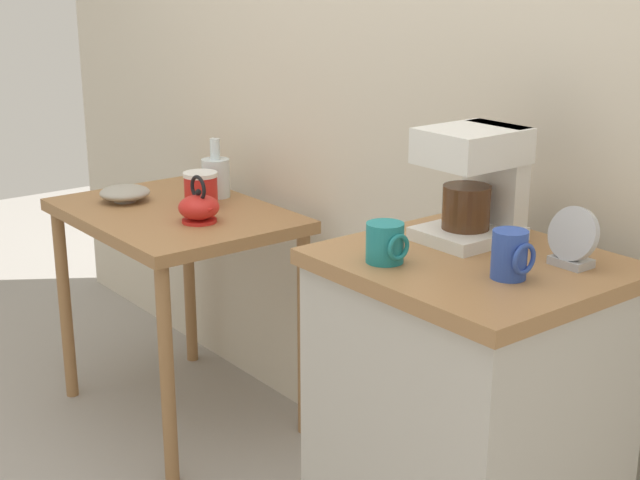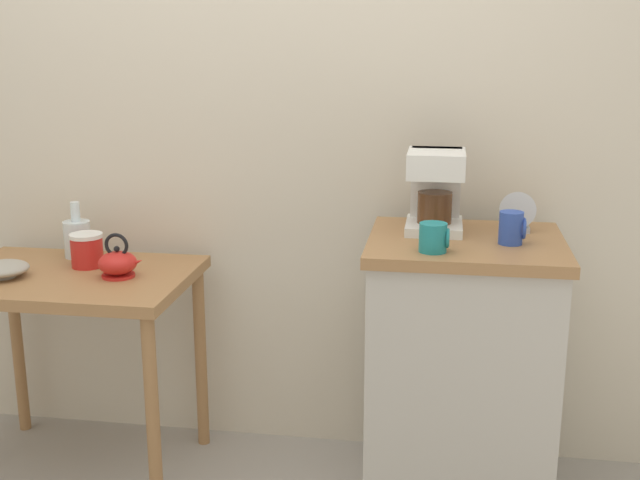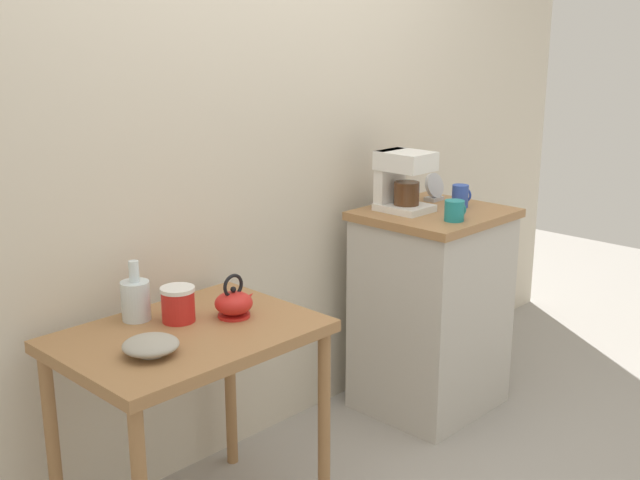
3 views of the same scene
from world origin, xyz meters
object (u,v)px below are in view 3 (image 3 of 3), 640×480
(teakettle, at_px, (234,303))
(coffee_maker, at_px, (401,178))
(table_clock, at_px, (434,188))
(bowl_stoneware, at_px, (151,345))
(mug_dark_teal, at_px, (455,211))
(canister_enamel, at_px, (178,304))
(mug_blue, at_px, (461,196))
(glass_carafe_vase, at_px, (136,299))

(teakettle, bearing_deg, coffee_maker, 6.42)
(teakettle, relative_size, coffee_maker, 0.61)
(teakettle, relative_size, table_clock, 1.24)
(bowl_stoneware, height_order, mug_dark_teal, mug_dark_teal)
(canister_enamel, height_order, mug_blue, mug_blue)
(teakettle, xyz_separation_m, table_clock, (1.31, 0.13, 0.18))
(coffee_maker, xyz_separation_m, mug_blue, (0.23, -0.15, -0.09))
(mug_blue, bearing_deg, teakettle, 178.49)
(teakettle, height_order, coffee_maker, coffee_maker)
(coffee_maker, bearing_deg, table_clock, 2.47)
(canister_enamel, bearing_deg, glass_carafe_vase, 127.85)
(bowl_stoneware, relative_size, mug_blue, 1.71)
(canister_enamel, relative_size, mug_dark_teal, 1.35)
(table_clock, bearing_deg, mug_dark_teal, -131.74)
(canister_enamel, distance_m, coffee_maker, 1.23)
(bowl_stoneware, xyz_separation_m, table_clock, (1.69, 0.20, 0.20))
(table_clock, bearing_deg, coffee_maker, -177.53)
(canister_enamel, bearing_deg, table_clock, 1.10)
(canister_enamel, height_order, table_clock, table_clock)
(glass_carafe_vase, xyz_separation_m, mug_blue, (1.53, -0.25, 0.15))
(bowl_stoneware, distance_m, canister_enamel, 0.28)
(glass_carafe_vase, distance_m, coffee_maker, 1.32)
(teakettle, xyz_separation_m, canister_enamel, (-0.16, 0.10, 0.01))
(bowl_stoneware, relative_size, glass_carafe_vase, 0.83)
(glass_carafe_vase, height_order, mug_dark_teal, mug_dark_teal)
(glass_carafe_vase, distance_m, canister_enamel, 0.15)
(glass_carafe_vase, xyz_separation_m, coffee_maker, (1.29, -0.10, 0.25))
(mug_blue, xyz_separation_m, table_clock, (0.03, 0.16, 0.01))
(bowl_stoneware, bearing_deg, coffee_maker, 7.37)
(mug_blue, relative_size, table_clock, 0.78)
(teakettle, distance_m, canister_enamel, 0.19)
(mug_blue, distance_m, table_clock, 0.17)
(canister_enamel, relative_size, table_clock, 0.93)
(teakettle, bearing_deg, canister_enamel, 147.26)
(glass_carafe_vase, height_order, table_clock, table_clock)
(mug_dark_teal, height_order, mug_blue, mug_blue)
(teakettle, xyz_separation_m, coffee_maker, (1.05, 0.12, 0.27))
(mug_dark_teal, xyz_separation_m, table_clock, (0.26, 0.29, 0.01))
(bowl_stoneware, relative_size, mug_dark_teal, 1.93)
(teakettle, distance_m, mug_blue, 1.29)
(table_clock, bearing_deg, glass_carafe_vase, 176.82)
(glass_carafe_vase, distance_m, mug_blue, 1.55)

